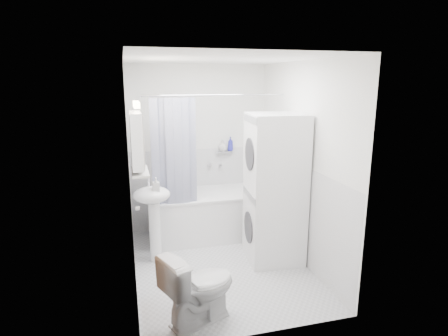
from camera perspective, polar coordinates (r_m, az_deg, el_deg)
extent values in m
plane|color=silver|center=(4.67, -0.51, -14.60)|extent=(2.60, 2.60, 0.00)
plane|color=white|center=(5.48, -3.92, 2.92)|extent=(2.00, 0.00, 2.00)
plane|color=white|center=(3.05, 5.56, -5.58)|extent=(2.00, 0.00, 2.00)
plane|color=white|center=(4.12, -14.16, -0.94)|extent=(0.00, 2.60, 2.60)
plane|color=white|center=(4.59, 11.65, 0.63)|extent=(0.00, 2.60, 2.60)
plane|color=white|center=(4.13, -0.59, 16.29)|extent=(2.60, 2.60, 0.00)
plane|color=white|center=(5.61, -3.80, -3.14)|extent=(1.98, 0.00, 1.98)
plane|color=white|center=(4.30, -13.54, -8.71)|extent=(0.00, 2.58, 2.58)
plane|color=white|center=(4.75, 11.18, -6.47)|extent=(0.00, 2.58, 2.58)
plane|color=brown|center=(3.33, -13.33, -7.86)|extent=(0.00, 2.00, 2.00)
cylinder|color=silver|center=(3.65, -13.03, -6.00)|extent=(0.04, 0.04, 0.04)
cube|color=white|center=(5.38, -1.85, -7.14)|extent=(1.67, 0.78, 0.61)
cube|color=white|center=(5.28, -1.87, -3.87)|extent=(1.69, 0.80, 0.03)
cube|color=silver|center=(5.32, -1.86, -5.05)|extent=(1.49, 0.60, 0.20)
cylinder|color=silver|center=(5.55, -0.66, 0.56)|extent=(0.04, 0.12, 0.04)
cylinder|color=silver|center=(4.72, -1.05, 11.05)|extent=(1.87, 0.02, 0.02)
cube|color=#161C4D|center=(4.69, -10.37, 1.57)|extent=(0.10, 0.02, 1.45)
cube|color=#161C4D|center=(4.69, -9.28, 1.64)|extent=(0.10, 0.02, 1.45)
cube|color=#161C4D|center=(4.70, -8.19, 1.70)|extent=(0.10, 0.02, 1.45)
cube|color=#161C4D|center=(4.71, -7.10, 1.76)|extent=(0.10, 0.02, 1.45)
cube|color=#161C4D|center=(4.73, -6.02, 1.82)|extent=(0.10, 0.02, 1.45)
cube|color=#161C4D|center=(4.74, -4.95, 1.88)|extent=(0.10, 0.02, 1.45)
ellipsoid|color=white|center=(4.54, -10.96, -4.05)|extent=(0.44, 0.37, 0.20)
cylinder|color=white|center=(4.70, -10.45, -9.58)|extent=(0.14, 0.14, 0.75)
cylinder|color=silver|center=(4.64, -11.39, -2.15)|extent=(0.03, 0.03, 0.14)
cylinder|color=silver|center=(4.58, -11.40, -1.56)|extent=(0.02, 0.10, 0.02)
cube|color=white|center=(4.15, -13.21, 4.16)|extent=(0.12, 0.50, 0.60)
cube|color=white|center=(4.15, -12.31, 4.21)|extent=(0.01, 0.47, 0.57)
cube|color=#FFEABF|center=(4.11, -13.21, 9.41)|extent=(0.06, 0.45, 0.06)
cube|color=silver|center=(4.22, -12.69, -0.53)|extent=(0.18, 0.54, 0.02)
cube|color=silver|center=(5.51, -0.13, 2.48)|extent=(0.22, 0.06, 0.02)
cube|color=#4C1812|center=(4.68, -13.70, 3.11)|extent=(0.05, 0.31, 0.72)
cube|color=#4C1812|center=(4.64, -13.55, 7.13)|extent=(0.03, 0.27, 0.08)
cylinder|color=silver|center=(4.63, -14.07, 7.60)|extent=(0.02, 0.04, 0.02)
cube|color=white|center=(4.70, 7.55, -8.47)|extent=(0.69, 0.69, 0.90)
cylinder|color=#2D2D33|center=(4.59, 3.76, -9.01)|extent=(0.05, 0.38, 0.38)
cube|color=gray|center=(4.46, 3.85, -4.17)|extent=(0.06, 0.58, 0.08)
cube|color=white|center=(4.45, 7.90, 2.42)|extent=(0.69, 0.69, 0.90)
cylinder|color=#2D2D33|center=(4.33, 3.94, 2.11)|extent=(0.05, 0.38, 0.38)
cube|color=gray|center=(4.27, 4.04, 7.46)|extent=(0.06, 0.58, 0.08)
imported|color=white|center=(3.58, -3.77, -17.64)|extent=(0.80, 0.63, 0.69)
imported|color=gray|center=(4.43, -10.29, -3.09)|extent=(0.08, 0.17, 0.08)
imported|color=gray|center=(4.06, -12.63, -0.36)|extent=(0.07, 0.18, 0.07)
imported|color=gray|center=(4.32, -12.80, 0.65)|extent=(0.10, 0.09, 0.10)
imported|color=gray|center=(5.50, -0.22, 3.25)|extent=(0.13, 0.17, 0.13)
imported|color=#2A2BAA|center=(5.53, 0.99, 3.05)|extent=(0.08, 0.21, 0.08)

